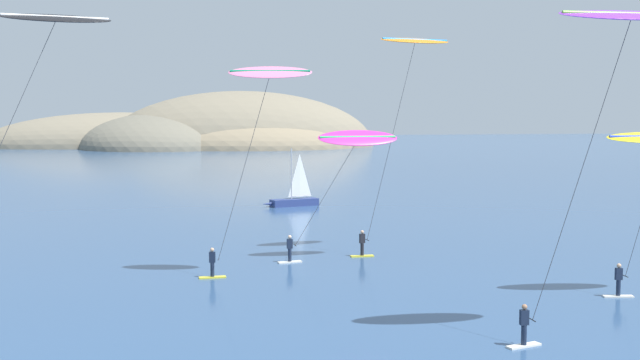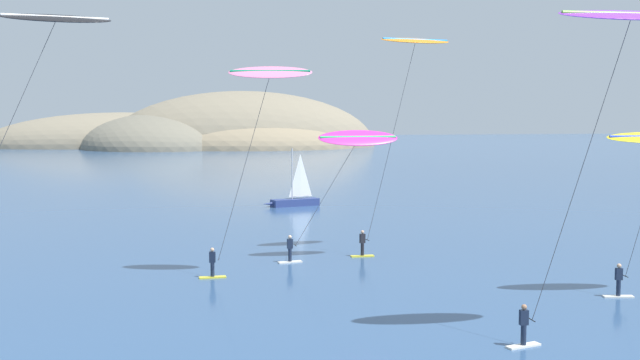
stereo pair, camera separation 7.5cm
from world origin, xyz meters
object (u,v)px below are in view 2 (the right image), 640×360
at_px(kitesurfer_pink, 265,89).
at_px(kitesurfer_black, 46,41).
at_px(sailboat_near, 292,200).
at_px(kitesurfer_orange, 411,59).
at_px(kitesurfer_magenta, 353,147).
at_px(kitesurfer_purple, 625,35).

xyz_separation_m(kitesurfer_pink, kitesurfer_black, (-10.89, -4.26, 2.06)).
bearing_deg(sailboat_near, kitesurfer_pink, -101.68).
distance_m(sailboat_near, kitesurfer_black, 43.74).
relative_size(sailboat_near, kitesurfer_pink, 0.50).
bearing_deg(kitesurfer_black, kitesurfer_pink, 21.38).
bearing_deg(kitesurfer_orange, kitesurfer_magenta, -159.64).
height_order(kitesurfer_black, kitesurfer_magenta, kitesurfer_black).
height_order(sailboat_near, kitesurfer_purple, kitesurfer_purple).
height_order(kitesurfer_purple, kitesurfer_orange, kitesurfer_orange).
bearing_deg(kitesurfer_black, kitesurfer_purple, -25.36).
height_order(kitesurfer_magenta, kitesurfer_purple, kitesurfer_purple).
distance_m(kitesurfer_purple, kitesurfer_orange, 21.33).
distance_m(sailboat_near, kitesurfer_pink, 35.92).
relative_size(sailboat_near, kitesurfer_black, 0.42).
distance_m(kitesurfer_black, kitesurfer_orange, 23.50).
bearing_deg(sailboat_near, kitesurfer_orange, -83.35).
bearing_deg(kitesurfer_pink, kitesurfer_orange, 30.50).
relative_size(kitesurfer_black, kitesurfer_orange, 0.99).
relative_size(kitesurfer_magenta, kitesurfer_orange, 0.58).
bearing_deg(kitesurfer_magenta, kitesurfer_pink, -143.50).
relative_size(kitesurfer_pink, kitesurfer_purple, 0.89).
relative_size(kitesurfer_black, kitesurfer_magenta, 1.70).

